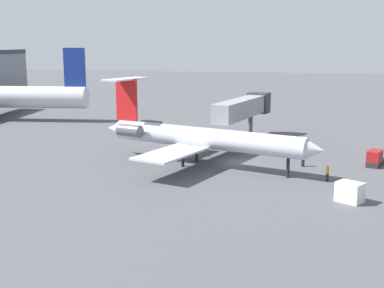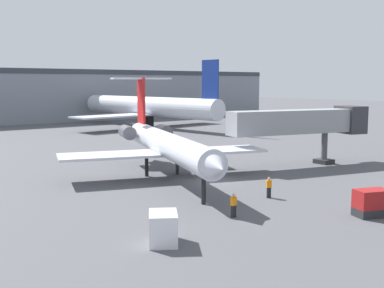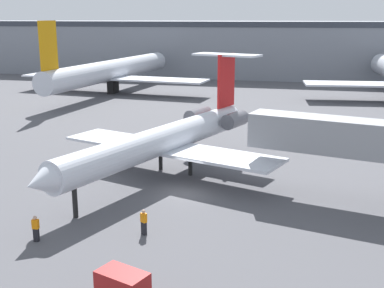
{
  "view_description": "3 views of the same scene",
  "coord_description": "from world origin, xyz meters",
  "px_view_note": "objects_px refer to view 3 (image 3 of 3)",
  "views": [
    {
      "loc": [
        -60.47,
        -7.73,
        14.15
      ],
      "look_at": [
        -4.63,
        4.23,
        2.92
      ],
      "focal_mm": 47.84,
      "sensor_mm": 36.0,
      "label": 1
    },
    {
      "loc": [
        -28.9,
        -34.97,
        9.31
      ],
      "look_at": [
        -1.07,
        1.61,
        3.45
      ],
      "focal_mm": 45.05,
      "sensor_mm": 36.0,
      "label": 2
    },
    {
      "loc": [
        9.21,
        -36.26,
        13.48
      ],
      "look_at": [
        -0.33,
        3.3,
        3.14
      ],
      "focal_mm": 46.85,
      "sensor_mm": 36.0,
      "label": 3
    }
  ],
  "objects_px": {
    "jet_bridge": "(382,142)",
    "ground_crew_marshaller": "(36,228)",
    "parked_airliner_west_end": "(112,71)",
    "regional_jet": "(169,137)",
    "ground_crew_loader": "(144,222)"
  },
  "relations": [
    {
      "from": "jet_bridge",
      "to": "ground_crew_marshaller",
      "type": "xyz_separation_m",
      "value": [
        -21.06,
        -11.06,
        -4.04
      ]
    },
    {
      "from": "jet_bridge",
      "to": "parked_airliner_west_end",
      "type": "xyz_separation_m",
      "value": [
        -40.32,
        48.12,
        -0.81
      ]
    },
    {
      "from": "ground_crew_marshaller",
      "to": "parked_airliner_west_end",
      "type": "bearing_deg",
      "value": 108.03
    },
    {
      "from": "parked_airliner_west_end",
      "to": "regional_jet",
      "type": "bearing_deg",
      "value": -62.01
    },
    {
      "from": "jet_bridge",
      "to": "regional_jet",
      "type": "bearing_deg",
      "value": 167.1
    },
    {
      "from": "ground_crew_marshaller",
      "to": "parked_airliner_west_end",
      "type": "height_order",
      "value": "parked_airliner_west_end"
    },
    {
      "from": "parked_airliner_west_end",
      "to": "ground_crew_marshaller",
      "type": "bearing_deg",
      "value": -71.97
    },
    {
      "from": "ground_crew_loader",
      "to": "jet_bridge",
      "type": "bearing_deg",
      "value": 29.83
    },
    {
      "from": "ground_crew_loader",
      "to": "parked_airliner_west_end",
      "type": "relative_size",
      "value": 0.04
    },
    {
      "from": "jet_bridge",
      "to": "parked_airliner_west_end",
      "type": "relative_size",
      "value": 0.41
    },
    {
      "from": "ground_crew_marshaller",
      "to": "ground_crew_loader",
      "type": "distance_m",
      "value": 6.64
    },
    {
      "from": "regional_jet",
      "to": "ground_crew_loader",
      "type": "relative_size",
      "value": 16.5
    },
    {
      "from": "regional_jet",
      "to": "parked_airliner_west_end",
      "type": "xyz_separation_m",
      "value": [
        -23.53,
        44.27,
        0.63
      ]
    },
    {
      "from": "jet_bridge",
      "to": "ground_crew_marshaller",
      "type": "height_order",
      "value": "jet_bridge"
    },
    {
      "from": "ground_crew_loader",
      "to": "parked_airliner_west_end",
      "type": "bearing_deg",
      "value": 114.14
    }
  ]
}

